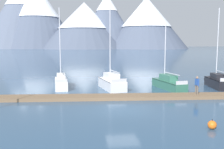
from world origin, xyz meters
The scene contains 13 objects.
ground_plane centered at (0.00, 0.00, 0.00)m, with size 700.00×700.00×0.00m, color #2D4C6B.
mountain_west_summit centered at (-56.90, 247.80, 31.96)m, with size 80.61×80.61×62.20m.
mountain_central_massif centered at (-39.16, 240.60, 31.91)m, with size 76.32×76.32×60.06m.
mountain_shoulder_ridge centered at (4.02, 222.67, 22.38)m, with size 80.80×80.80×41.75m.
mountain_east_summit centered at (25.29, 226.87, 25.90)m, with size 61.70×61.70×50.71m.
mountain_rear_spur centered at (59.71, 213.36, 24.86)m, with size 75.37×75.37×46.31m.
dock centered at (0.00, 4.00, 0.15)m, with size 29.76×4.25×0.30m.
sailboat_second_berth centered at (-5.31, 11.17, 0.65)m, with size 1.75×6.59×9.09m.
sailboat_mid_dock_port centered at (0.32, 9.42, 0.71)m, with size 2.68×6.04×9.32m.
sailboat_mid_dock_starboard centered at (6.64, 8.59, 0.62)m, with size 2.27×6.56×7.29m.
sailboat_far_berth centered at (12.63, 8.70, 0.67)m, with size 2.28×6.04×9.03m.
person_on_dock centered at (7.73, 3.53, 1.26)m, with size 0.29×0.58×1.69m.
mooring_buoy_channel_marker centered at (4.49, -5.24, 0.26)m, with size 0.52×0.52×0.60m.
Camera 1 is at (-3.44, -19.24, 5.10)m, focal length 41.59 mm.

